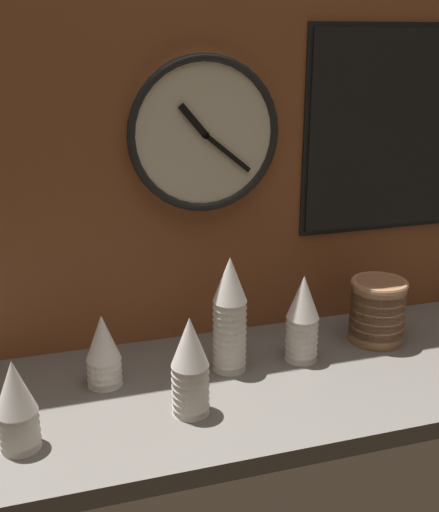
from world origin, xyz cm
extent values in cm
cube|color=slate|center=(0.00, 0.00, -2.00)|extent=(160.00, 56.00, 4.00)
cube|color=brown|center=(0.00, 26.50, 52.50)|extent=(160.00, 3.00, 105.00)
cone|color=white|center=(7.01, 4.73, 5.23)|extent=(7.80, 7.80, 10.46)
cone|color=white|center=(7.01, 4.73, 6.77)|extent=(7.80, 7.80, 10.46)
cone|color=white|center=(7.01, 4.73, 8.31)|extent=(7.80, 7.80, 10.46)
cone|color=white|center=(7.01, 4.73, 9.85)|extent=(7.80, 7.80, 10.46)
cone|color=white|center=(7.01, 4.73, 11.39)|extent=(7.80, 7.80, 10.46)
cone|color=white|center=(7.01, 4.73, 12.93)|extent=(7.80, 7.80, 10.46)
cone|color=white|center=(7.01, 4.73, 14.47)|extent=(7.80, 7.80, 10.46)
cone|color=white|center=(7.01, 4.73, 16.02)|extent=(7.80, 7.80, 10.46)
cone|color=white|center=(-10.75, 5.29, 5.23)|extent=(7.80, 7.80, 10.46)
cone|color=white|center=(-10.75, 5.29, 6.77)|extent=(7.80, 7.80, 10.46)
cone|color=white|center=(-10.75, 5.29, 8.31)|extent=(7.80, 7.80, 10.46)
cone|color=white|center=(-10.75, 5.29, 9.85)|extent=(7.80, 7.80, 10.46)
cone|color=white|center=(-10.75, 5.29, 11.39)|extent=(7.80, 7.80, 10.46)
cone|color=white|center=(-10.75, 5.29, 12.93)|extent=(7.80, 7.80, 10.46)
cone|color=white|center=(-10.75, 5.29, 14.47)|extent=(7.80, 7.80, 10.46)
cone|color=white|center=(-10.75, 5.29, 16.02)|extent=(7.80, 7.80, 10.46)
cone|color=white|center=(-10.75, 5.29, 17.56)|extent=(7.80, 7.80, 10.46)
cone|color=white|center=(-10.75, 5.29, 19.10)|extent=(7.80, 7.80, 10.46)
cone|color=white|center=(-10.75, 5.29, 20.64)|extent=(7.80, 7.80, 10.46)
cone|color=white|center=(-10.75, 5.29, 22.18)|extent=(7.80, 7.80, 10.46)
cone|color=white|center=(-57.56, -11.84, 5.23)|extent=(7.80, 7.80, 10.46)
cone|color=white|center=(-57.56, -11.84, 6.77)|extent=(7.80, 7.80, 10.46)
cone|color=white|center=(-57.56, -11.84, 8.31)|extent=(7.80, 7.80, 10.46)
cone|color=white|center=(-57.56, -11.84, 9.85)|extent=(7.80, 7.80, 10.46)
cone|color=white|center=(-57.56, -11.84, 11.39)|extent=(7.80, 7.80, 10.46)
cone|color=white|center=(-57.56, -11.84, 12.93)|extent=(7.80, 7.80, 10.46)
cone|color=white|center=(-39.31, 6.70, 5.23)|extent=(7.80, 7.80, 10.46)
cone|color=white|center=(-39.31, 6.70, 6.77)|extent=(7.80, 7.80, 10.46)
cone|color=white|center=(-39.31, 6.70, 8.31)|extent=(7.80, 7.80, 10.46)
cone|color=white|center=(-39.31, 6.70, 9.85)|extent=(7.80, 7.80, 10.46)
cone|color=white|center=(-39.31, 6.70, 11.39)|extent=(7.80, 7.80, 10.46)
cone|color=white|center=(-23.99, -9.78, 5.23)|extent=(7.80, 7.80, 10.46)
cone|color=white|center=(-23.99, -9.78, 6.77)|extent=(7.80, 7.80, 10.46)
cone|color=white|center=(-23.99, -9.78, 8.31)|extent=(7.80, 7.80, 10.46)
cone|color=white|center=(-23.99, -9.78, 9.85)|extent=(7.80, 7.80, 10.46)
cone|color=white|center=(-23.99, -9.78, 11.39)|extent=(7.80, 7.80, 10.46)
cone|color=white|center=(-23.99, -9.78, 12.93)|extent=(7.80, 7.80, 10.46)
cone|color=white|center=(-23.99, -9.78, 14.47)|extent=(7.80, 7.80, 10.46)
cone|color=white|center=(-23.99, -9.78, 16.02)|extent=(7.80, 7.80, 10.46)
cylinder|color=#996B47|center=(29.19, 8.48, 2.19)|extent=(13.63, 13.63, 4.37)
cylinder|color=#996B47|center=(29.19, 8.48, 4.53)|extent=(13.63, 13.63, 4.37)
cylinder|color=#996B47|center=(29.19, 8.48, 6.87)|extent=(13.63, 13.63, 4.37)
cylinder|color=#996B47|center=(29.19, 8.48, 9.22)|extent=(13.63, 13.63, 4.37)
cylinder|color=#996B47|center=(29.19, 8.48, 11.56)|extent=(13.63, 13.63, 4.37)
cylinder|color=#996B47|center=(29.19, 8.48, 13.90)|extent=(13.63, 13.63, 4.37)
torus|color=tan|center=(29.19, 8.48, 15.44)|extent=(14.11, 14.11, 1.57)
cylinder|color=beige|center=(-11.26, 23.90, 51.59)|extent=(35.96, 1.80, 35.96)
torus|color=black|center=(-11.26, 23.09, 51.59)|extent=(36.50, 1.98, 36.50)
cube|color=black|center=(-14.15, 22.60, 55.03)|extent=(7.02, 0.60, 7.92)
cube|color=black|center=(-5.84, 22.60, 47.14)|extent=(11.55, 0.60, 9.78)
cylinder|color=black|center=(-11.26, 22.60, 51.59)|extent=(1.80, 0.60, 1.80)
cube|color=black|center=(36.04, 24.62, 50.34)|extent=(43.31, 0.60, 52.29)
cube|color=black|center=(36.04, 24.20, 50.34)|extent=(40.91, 1.20, 49.89)
camera|label=1|loc=(-51.94, -120.65, 73.22)|focal=45.00mm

